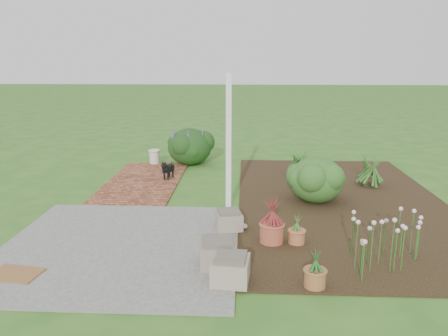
{
  "coord_description": "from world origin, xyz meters",
  "views": [
    {
      "loc": [
        0.59,
        -7.73,
        2.75
      ],
      "look_at": [
        0.2,
        0.4,
        0.7
      ],
      "focal_mm": 35.0,
      "sensor_mm": 36.0,
      "label": 1
    }
  ],
  "objects_px": {
    "black_dog": "(168,169)",
    "evergreen_shrub": "(317,178)",
    "stone_trough_near": "(231,270)",
    "cream_ceramic_urn": "(154,157)"
  },
  "relations": [
    {
      "from": "black_dog",
      "to": "evergreen_shrub",
      "type": "height_order",
      "value": "evergreen_shrub"
    },
    {
      "from": "evergreen_shrub",
      "to": "stone_trough_near",
      "type": "bearing_deg",
      "value": -115.3
    },
    {
      "from": "cream_ceramic_urn",
      "to": "stone_trough_near",
      "type": "bearing_deg",
      "value": -70.29
    },
    {
      "from": "cream_ceramic_urn",
      "to": "black_dog",
      "type": "bearing_deg",
      "value": -67.72
    },
    {
      "from": "stone_trough_near",
      "to": "cream_ceramic_urn",
      "type": "height_order",
      "value": "cream_ceramic_urn"
    },
    {
      "from": "stone_trough_near",
      "to": "evergreen_shrub",
      "type": "relative_size",
      "value": 0.43
    },
    {
      "from": "black_dog",
      "to": "evergreen_shrub",
      "type": "bearing_deg",
      "value": -4.35
    },
    {
      "from": "stone_trough_near",
      "to": "evergreen_shrub",
      "type": "height_order",
      "value": "evergreen_shrub"
    },
    {
      "from": "stone_trough_near",
      "to": "black_dog",
      "type": "distance_m",
      "value": 4.99
    },
    {
      "from": "black_dog",
      "to": "evergreen_shrub",
      "type": "xyz_separation_m",
      "value": [
        3.18,
        -1.41,
        0.2
      ]
    }
  ]
}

